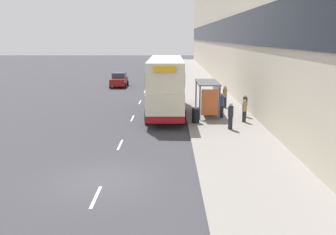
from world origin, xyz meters
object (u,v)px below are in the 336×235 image
(car_0, at_px, (167,66))
(pedestrian_at_shelter, at_px, (244,110))
(car_1, at_px, (119,80))
(pedestrian_4, at_px, (225,96))
(pedestrian_1, at_px, (222,105))
(pedestrian_3, at_px, (245,105))
(litter_bin, at_px, (196,115))
(bus_shelter, at_px, (210,92))
(double_decker_bus_near, at_px, (166,85))
(pedestrian_2, at_px, (231,116))

(car_0, bearing_deg, pedestrian_at_shelter, -82.04)
(car_1, bearing_deg, pedestrian_4, 126.53)
(pedestrian_1, distance_m, pedestrian_3, 1.81)
(car_0, xyz_separation_m, pedestrian_3, (6.10, -39.01, 0.12))
(car_1, height_order, litter_bin, car_1)
(car_0, xyz_separation_m, pedestrian_4, (5.13, -35.41, 0.22))
(car_0, height_order, car_1, car_0)
(pedestrian_3, height_order, pedestrian_4, pedestrian_4)
(bus_shelter, bearing_deg, double_decker_bus_near, 162.85)
(litter_bin, bearing_deg, double_decker_bus_near, 120.02)
(bus_shelter, distance_m, litter_bin, 3.09)
(pedestrian_2, distance_m, pedestrian_4, 7.54)
(pedestrian_2, height_order, pedestrian_4, pedestrian_4)
(pedestrian_3, xyz_separation_m, pedestrian_4, (-0.97, 3.60, 0.11))
(car_1, bearing_deg, pedestrian_at_shelter, 119.63)
(pedestrian_4, bearing_deg, bus_shelter, -117.16)
(car_0, height_order, pedestrian_4, pedestrian_4)
(car_0, relative_size, pedestrian_2, 2.68)
(bus_shelter, xyz_separation_m, car_1, (-9.16, 17.58, -1.04))
(pedestrian_1, height_order, pedestrian_2, pedestrian_1)
(bus_shelter, distance_m, pedestrian_2, 4.59)
(pedestrian_at_shelter, bearing_deg, pedestrian_1, 133.70)
(double_decker_bus_near, height_order, pedestrian_1, double_decker_bus_near)
(litter_bin, bearing_deg, pedestrian_2, -41.48)
(double_decker_bus_near, xyz_separation_m, pedestrian_4, (4.88, 2.06, -1.20))
(double_decker_bus_near, relative_size, car_0, 2.38)
(car_0, bearing_deg, car_1, -105.02)
(car_1, relative_size, pedestrian_at_shelter, 2.67)
(car_1, height_order, pedestrian_4, pedestrian_4)
(bus_shelter, bearing_deg, litter_bin, -115.40)
(double_decker_bus_near, distance_m, pedestrian_2, 6.97)
(double_decker_bus_near, relative_size, pedestrian_at_shelter, 6.91)
(bus_shelter, bearing_deg, car_0, 95.27)
(pedestrian_4, bearing_deg, pedestrian_at_shelter, -83.89)
(pedestrian_1, height_order, litter_bin, pedestrian_1)
(pedestrian_1, bearing_deg, pedestrian_2, -88.58)
(car_1, xyz_separation_m, pedestrian_4, (10.74, -14.50, 0.25))
(car_0, xyz_separation_m, pedestrian_at_shelter, (5.71, -40.81, 0.08))
(double_decker_bus_near, bearing_deg, pedestrian_4, 22.91)
(car_0, distance_m, pedestrian_3, 39.48)
(pedestrian_at_shelter, xyz_separation_m, pedestrian_4, (-0.58, 5.40, 0.14))
(litter_bin, bearing_deg, pedestrian_3, 28.58)
(pedestrian_3, bearing_deg, car_0, 98.89)
(pedestrian_3, bearing_deg, pedestrian_at_shelter, -102.41)
(bus_shelter, xyz_separation_m, pedestrian_1, (0.78, -0.88, -0.81))
(bus_shelter, height_order, pedestrian_2, bus_shelter)
(car_0, relative_size, car_1, 1.09)
(pedestrian_3, distance_m, pedestrian_4, 3.73)
(pedestrian_at_shelter, height_order, pedestrian_1, pedestrian_1)
(pedestrian_at_shelter, xyz_separation_m, pedestrian_1, (-1.38, 1.44, 0.11))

